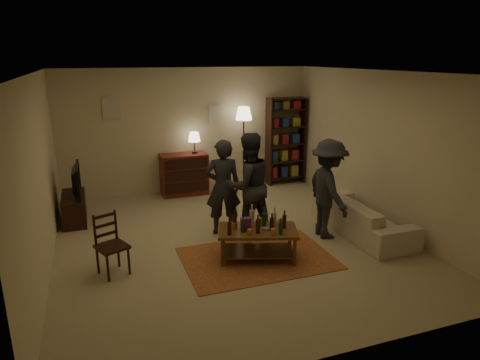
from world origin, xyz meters
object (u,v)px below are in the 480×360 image
coffee_table (258,233)px  tv_stand (74,201)px  dining_chair (110,242)px  dresser (184,173)px  sofa (362,216)px  person_left (223,187)px  person_right (248,185)px  floor_lamp (244,119)px  person_by_sofa (328,189)px  bookshelf (286,140)px

coffee_table → tv_stand: tv_stand is taller
coffee_table → dining_chair: dining_chair is taller
dining_chair → dresser: 3.60m
sofa → person_left: (-2.24, 0.79, 0.51)m
tv_stand → coffee_table: bearing=-44.2°
sofa → person_right: person_right is taller
floor_lamp → person_by_sofa: floor_lamp is taller
coffee_table → tv_stand: bearing=135.8°
coffee_table → dresser: (-0.34, 3.44, 0.06)m
tv_stand → person_left: person_left is taller
dining_chair → floor_lamp: (3.09, 3.09, 1.13)m
dresser → person_right: size_ratio=0.77×
person_right → person_by_sofa: 1.32m
person_left → dining_chair: bearing=36.3°
bookshelf → sofa: bearing=-90.8°
person_left → person_by_sofa: 1.74m
dining_chair → person_right: size_ratio=0.50×
dresser → sofa: bearing=-52.5°
tv_stand → person_by_sofa: size_ratio=0.64×
sofa → dresser: bearing=37.5°
bookshelf → sofa: 3.26m
dining_chair → tv_stand: tv_stand is taller
sofa → bookshelf: bearing=-0.8°
bookshelf → tv_stand: bearing=-168.2°
floor_lamp → person_left: 2.67m
bookshelf → person_by_sofa: bookshelf is taller
person_left → person_right: size_ratio=0.93×
person_left → coffee_table: bearing=112.2°
tv_stand → floor_lamp: (3.60, 0.85, 1.20)m
dining_chair → tv_stand: 2.30m
floor_lamp → person_right: bearing=-108.5°
floor_lamp → person_by_sofa: size_ratio=1.13×
person_by_sofa → person_right: bearing=71.8°
dresser → floor_lamp: bearing=-2.7°
dining_chair → person_left: (1.90, 0.83, 0.36)m
tv_stand → floor_lamp: 3.89m
dining_chair → sofa: size_ratio=0.43×
person_left → person_right: person_right is taller
coffee_table → person_by_sofa: bearing=15.7°
tv_stand → floor_lamp: bearing=13.3°
bookshelf → person_by_sofa: 3.19m
dresser → person_by_sofa: 3.52m
bookshelf → sofa: (-0.05, -3.18, -0.73)m
person_by_sofa → tv_stand: bearing=65.1°
dining_chair → bookshelf: bearing=14.7°
dining_chair → coffee_table: bearing=-30.7°
tv_stand → person_by_sofa: bearing=-28.0°
coffee_table → sofa: coffee_table is taller
bookshelf → person_right: size_ratio=1.15×
coffee_table → person_right: 1.01m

